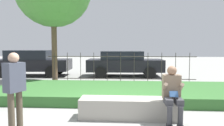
# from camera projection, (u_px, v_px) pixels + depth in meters

# --- Properties ---
(ground_plane) EXTENTS (60.00, 60.00, 0.00)m
(ground_plane) POSITION_uv_depth(u_px,v_px,m) (116.00, 118.00, 5.23)
(ground_plane) COLOR gray
(stone_bench) EXTENTS (2.36, 0.59, 0.48)m
(stone_bench) POSITION_uv_depth(u_px,v_px,m) (129.00, 109.00, 5.19)
(stone_bench) COLOR gray
(stone_bench) RESTS_ON ground_plane
(person_seated_reader) EXTENTS (0.42, 0.73, 1.27)m
(person_seated_reader) POSITION_uv_depth(u_px,v_px,m) (172.00, 92.00, 4.76)
(person_seated_reader) COLOR black
(person_seated_reader) RESTS_ON ground_plane
(grass_berm) EXTENTS (8.46, 2.96, 0.31)m
(grass_berm) POSITION_uv_depth(u_px,v_px,m) (119.00, 92.00, 7.39)
(grass_berm) COLOR #33662D
(grass_berm) RESTS_ON ground_plane
(iron_fence) EXTENTS (6.46, 0.03, 1.43)m
(iron_fence) POSITION_uv_depth(u_px,v_px,m) (121.00, 68.00, 9.48)
(iron_fence) COLOR #332D28
(iron_fence) RESTS_ON ground_plane
(car_parked_center) EXTENTS (4.24, 2.02, 1.42)m
(car_parked_center) POSITION_uv_depth(u_px,v_px,m) (124.00, 63.00, 12.35)
(car_parked_center) COLOR black
(car_parked_center) RESTS_ON ground_plane
(car_parked_left) EXTENTS (4.34, 2.15, 1.47)m
(car_parked_left) POSITION_uv_depth(u_px,v_px,m) (32.00, 62.00, 12.54)
(car_parked_left) COLOR black
(car_parked_left) RESTS_ON ground_plane
(person_passerby) EXTENTS (0.35, 0.42, 1.59)m
(person_passerby) POSITION_uv_depth(u_px,v_px,m) (15.00, 87.00, 4.17)
(person_passerby) COLOR #4C4233
(person_passerby) RESTS_ON ground_plane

